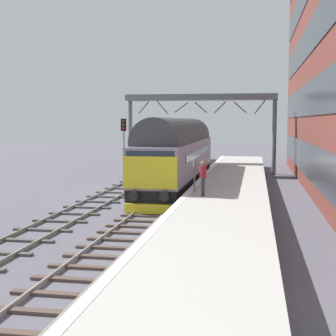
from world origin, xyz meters
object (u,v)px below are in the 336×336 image
at_px(diesel_locomotive, 178,152).
at_px(waiting_passenger, 203,175).
at_px(platform_number_sign, 194,170).
at_px(signal_post_near, 124,140).

height_order(diesel_locomotive, waiting_passenger, diesel_locomotive).
bearing_deg(platform_number_sign, signal_post_near, 116.97).
relative_size(diesel_locomotive, waiting_passenger, 10.85).
height_order(signal_post_near, waiting_passenger, signal_post_near).
bearing_deg(signal_post_near, waiting_passenger, -63.21).
xyz_separation_m(diesel_locomotive, signal_post_near, (-5.54, 7.12, 0.52)).
distance_m(signal_post_near, waiting_passenger, 18.03).
bearing_deg(signal_post_near, diesel_locomotive, -52.12).
relative_size(platform_number_sign, waiting_passenger, 0.98).
relative_size(signal_post_near, waiting_passenger, 2.86).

